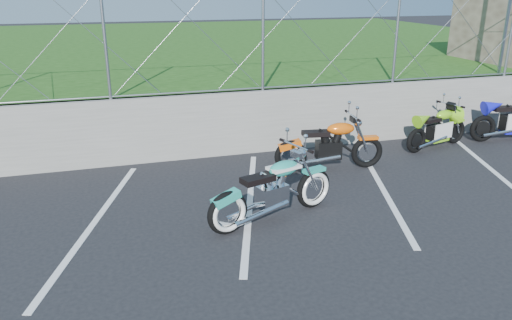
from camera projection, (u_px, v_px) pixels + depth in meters
name	position (u px, v px, depth m)	size (l,w,h in m)	color
ground	(269.00, 230.00, 7.19)	(90.00, 90.00, 0.00)	black
retaining_wall	(216.00, 125.00, 10.13)	(30.00, 0.22, 1.30)	slate
grass_field	(160.00, 59.00, 19.17)	(30.00, 20.00, 1.30)	#1F4813
chain_link_fence	(213.00, 42.00, 9.59)	(28.00, 0.03, 2.00)	gray
sign_pole	(509.00, 9.00, 11.73)	(0.08, 0.08, 3.00)	gray
parking_lines	(318.00, 194.00, 8.42)	(18.29, 4.31, 0.01)	silver
cruiser_turquoise	(274.00, 192.00, 7.37)	(2.15, 0.86, 1.10)	black
naked_orange	(331.00, 147.00, 9.39)	(2.11, 0.72, 1.05)	black
sportbike_green	(438.00, 130.00, 10.67)	(1.77, 0.68, 0.93)	black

